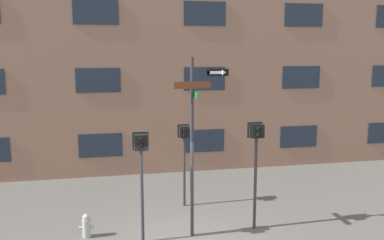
{
  "coord_description": "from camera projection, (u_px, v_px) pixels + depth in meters",
  "views": [
    {
      "loc": [
        -1.78,
        -9.47,
        4.86
      ],
      "look_at": [
        0.33,
        0.85,
        3.06
      ],
      "focal_mm": 40.0,
      "sensor_mm": 36.0,
      "label": 1
    }
  ],
  "objects": [
    {
      "name": "building_facade",
      "position": [
        151.0,
        13.0,
        15.92
      ],
      "size": [
        24.0,
        0.63,
        12.21
      ],
      "color": "#936B56",
      "rests_on": "ground_plane"
    },
    {
      "name": "street_sign_pole",
      "position": [
        195.0,
        134.0,
        10.75
      ],
      "size": [
        1.38,
        0.85,
        4.62
      ],
      "color": "#2D2D33",
      "rests_on": "ground_plane"
    },
    {
      "name": "pedestrian_signal_left",
      "position": [
        141.0,
        157.0,
        10.44
      ],
      "size": [
        0.4,
        0.4,
        2.81
      ],
      "color": "#2D2D33",
      "rests_on": "ground_plane"
    },
    {
      "name": "pedestrian_signal_right",
      "position": [
        256.0,
        146.0,
        11.25
      ],
      "size": [
        0.41,
        0.4,
        2.91
      ],
      "color": "#2D2D33",
      "rests_on": "ground_plane"
    },
    {
      "name": "pedestrian_signal_across",
      "position": [
        184.0,
        144.0,
        12.95
      ],
      "size": [
        0.35,
        0.4,
        2.54
      ],
      "color": "#2D2D33",
      "rests_on": "ground_plane"
    },
    {
      "name": "fire_hydrant",
      "position": [
        86.0,
        226.0,
        11.04
      ],
      "size": [
        0.38,
        0.22,
        0.63
      ],
      "color": "#A5A5A8",
      "rests_on": "ground_plane"
    }
  ]
}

